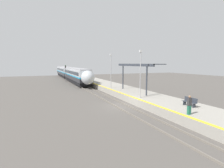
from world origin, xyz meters
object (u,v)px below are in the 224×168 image
(train, at_px, (69,73))
(person_waiting, at_px, (189,105))
(railway_signal, at_px, (66,72))
(lamppost_mid, at_px, (111,69))
(platform_bench, at_px, (190,102))
(lamppost_near, at_px, (140,71))

(train, distance_m, person_waiting, 45.33)
(railway_signal, relative_size, lamppost_mid, 0.79)
(train, height_order, person_waiting, train)
(train, xyz_separation_m, platform_bench, (4.78, -43.13, -0.90))
(train, relative_size, person_waiting, 28.86)
(train, bearing_deg, lamppost_near, -86.11)
(platform_bench, bearing_deg, lamppost_mid, 98.35)
(person_waiting, relative_size, lamppost_mid, 0.28)
(railway_signal, bearing_deg, lamppost_mid, -78.68)
(lamppost_near, bearing_deg, railway_signal, 98.01)
(lamppost_mid, bearing_deg, lamppost_near, -90.00)
(railway_signal, height_order, lamppost_mid, lamppost_mid)
(train, xyz_separation_m, lamppost_near, (2.54, -37.39, 1.97))
(person_waiting, xyz_separation_m, lamppost_mid, (0.13, 17.33, 2.50))
(person_waiting, bearing_deg, platform_bench, 42.04)
(lamppost_near, bearing_deg, person_waiting, -90.93)
(train, relative_size, lamppost_mid, 7.99)
(person_waiting, xyz_separation_m, lamppost_near, (0.13, 7.87, 2.50))
(person_waiting, bearing_deg, lamppost_mid, 89.58)
(platform_bench, height_order, railway_signal, railway_signal)
(lamppost_near, bearing_deg, platform_bench, -68.76)
(platform_bench, relative_size, lamppost_near, 0.27)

